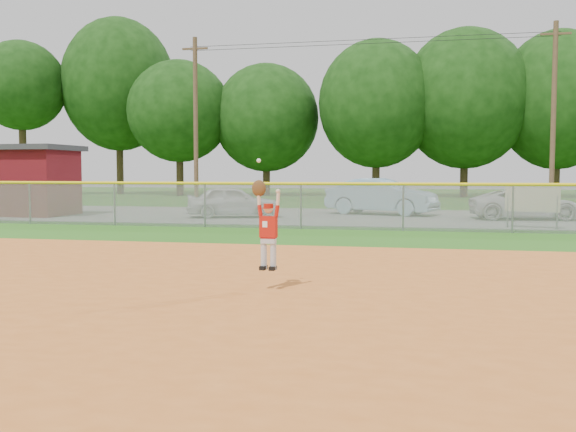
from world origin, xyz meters
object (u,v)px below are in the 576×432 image
(car_white_b, at_px, (526,204))
(utility_shed, at_px, (28,180))
(car_white_a, at_px, (233,201))
(sponsor_sign, at_px, (532,199))
(ballplayer, at_px, (267,225))
(car_blue, at_px, (382,196))

(car_white_b, xyz_separation_m, utility_shed, (-20.47, -1.87, 0.91))
(car_white_a, distance_m, utility_shed, 9.01)
(sponsor_sign, xyz_separation_m, ballplayer, (-5.93, -12.45, 0.04))
(utility_shed, height_order, sponsor_sign, utility_shed)
(car_blue, relative_size, car_white_b, 1.12)
(car_white_b, relative_size, utility_shed, 1.05)
(sponsor_sign, bearing_deg, car_white_b, 84.14)
(car_white_a, bearing_deg, car_blue, -80.52)
(utility_shed, distance_m, sponsor_sign, 20.18)
(car_white_b, xyz_separation_m, ballplayer, (-6.36, -16.59, 0.44))
(car_blue, height_order, ballplayer, ballplayer)
(sponsor_sign, bearing_deg, car_blue, 132.32)
(car_white_a, bearing_deg, car_white_b, -100.92)
(utility_shed, bearing_deg, sponsor_sign, -6.46)
(sponsor_sign, bearing_deg, ballplayer, -115.47)
(utility_shed, distance_m, ballplayer, 20.40)
(ballplayer, bearing_deg, car_white_b, 69.03)
(car_blue, height_order, sponsor_sign, car_blue)
(car_white_a, height_order, car_blue, car_blue)
(car_white_a, bearing_deg, sponsor_sign, -121.71)
(utility_shed, xyz_separation_m, sponsor_sign, (20.05, -2.27, -0.52))
(car_blue, distance_m, utility_shed, 15.20)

